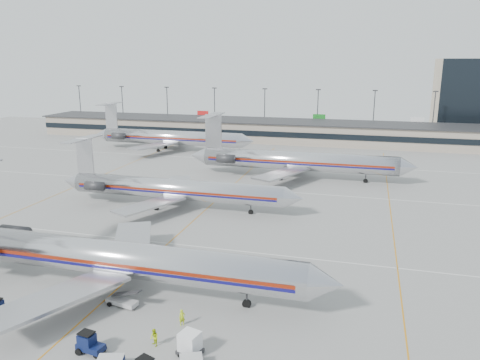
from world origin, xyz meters
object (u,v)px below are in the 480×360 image
(belt_loader, at_px, (123,301))
(jet_second_row, at_px, (171,189))
(jet_foreground, at_px, (108,257))
(tug_center, at_px, (89,344))
(uld_container, at_px, (190,343))

(belt_loader, bearing_deg, jet_second_row, 115.77)
(jet_foreground, relative_size, jet_second_row, 1.12)
(jet_foreground, height_order, belt_loader, jet_foreground)
(tug_center, height_order, uld_container, uld_container)
(jet_foreground, height_order, uld_container, jet_foreground)
(jet_foreground, bearing_deg, belt_loader, -43.46)
(jet_foreground, height_order, jet_second_row, jet_foreground)
(jet_second_row, relative_size, uld_container, 19.05)
(jet_second_row, bearing_deg, uld_container, -64.54)
(uld_container, bearing_deg, belt_loader, 163.55)
(tug_center, height_order, belt_loader, belt_loader)
(jet_foreground, xyz_separation_m, belt_loader, (3.26, -3.09, -3.12))
(jet_foreground, distance_m, belt_loader, 5.47)
(jet_foreground, height_order, tug_center, jet_foreground)
(jet_second_row, distance_m, belt_loader, 33.31)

